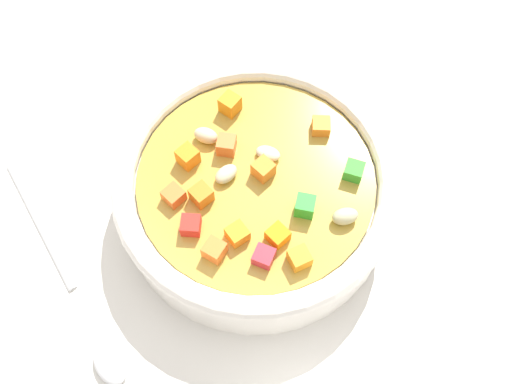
{
  "coord_description": "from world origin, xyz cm",
  "views": [
    {
      "loc": [
        13.47,
        15.49,
        42.74
      ],
      "look_at": [
        0.0,
        0.0,
        2.51
      ],
      "focal_mm": 41.96,
      "sensor_mm": 36.0,
      "label": 1
    }
  ],
  "objects": [
    {
      "name": "ground_plane",
      "position": [
        0.0,
        0.0,
        -1.0
      ],
      "size": [
        140.0,
        140.0,
        2.0
      ],
      "primitive_type": "cube",
      "color": "silver"
    },
    {
      "name": "soup_bowl_main",
      "position": [
        0.01,
        0.01,
        2.97
      ],
      "size": [
        21.02,
        21.02,
        6.04
      ],
      "color": "white",
      "rests_on": "ground_plane"
    },
    {
      "name": "spoon",
      "position": [
        14.71,
        -3.78,
        0.44
      ],
      "size": [
        4.56,
        20.39,
        1.01
      ],
      "rotation": [
        0.0,
        0.0,
        7.7
      ],
      "color": "silver",
      "rests_on": "ground_plane"
    }
  ]
}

